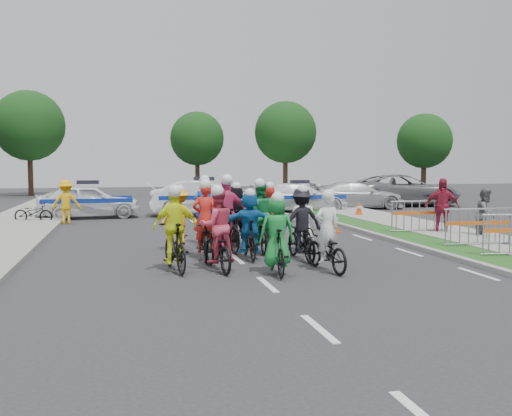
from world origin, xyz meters
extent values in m
plane|color=#28282B|center=(0.00, 0.00, 0.00)|extent=(90.00, 90.00, 0.00)
cube|color=gray|center=(5.10, 5.00, 0.06)|extent=(0.20, 60.00, 0.12)
cube|color=#184C19|center=(5.80, 5.00, 0.06)|extent=(1.20, 60.00, 0.11)
cube|color=gray|center=(7.60, 5.00, 0.07)|extent=(2.40, 60.00, 0.13)
imported|color=black|center=(1.59, 1.07, 0.46)|extent=(0.83, 1.81, 0.92)
imported|color=white|center=(1.59, 1.02, 0.94)|extent=(0.60, 0.44, 1.52)
sphere|color=white|center=(1.59, 0.97, 1.65)|extent=(0.26, 0.26, 0.26)
imported|color=black|center=(0.44, 0.95, 0.50)|extent=(0.60, 1.70, 1.00)
imported|color=#188534|center=(0.44, 0.90, 0.93)|extent=(0.77, 0.53, 1.50)
sphere|color=white|center=(0.44, 0.85, 1.62)|extent=(0.26, 0.26, 0.26)
imported|color=black|center=(-0.71, 1.69, 0.49)|extent=(0.88, 1.92, 0.97)
imported|color=#D33A56|center=(-0.71, 1.64, 0.99)|extent=(0.86, 0.71, 1.62)
sphere|color=white|center=(-0.71, 1.59, 1.75)|extent=(0.28, 0.28, 0.28)
imported|color=black|center=(-1.61, 1.79, 0.54)|extent=(0.77, 1.85, 1.08)
imported|color=#EDFF1A|center=(-1.61, 1.74, 0.99)|extent=(1.00, 0.53, 1.62)
sphere|color=white|center=(-1.61, 1.69, 1.75)|extent=(0.28, 0.28, 0.28)
imported|color=black|center=(1.49, 2.56, 0.47)|extent=(0.72, 1.83, 0.95)
imported|color=black|center=(1.49, 2.51, 0.97)|extent=(1.05, 0.63, 1.58)
sphere|color=white|center=(1.49, 2.46, 1.70)|extent=(0.27, 0.27, 0.27)
imported|color=black|center=(0.29, 2.94, 0.50)|extent=(0.53, 1.67, 0.99)
imported|color=#186EBA|center=(0.29, 2.89, 0.93)|extent=(1.40, 0.49, 1.49)
sphere|color=white|center=(0.29, 2.84, 1.61)|extent=(0.26, 0.26, 0.26)
imported|color=black|center=(-0.75, 3.23, 0.51)|extent=(0.89, 1.99, 1.01)
imported|color=red|center=(-0.75, 3.18, 1.02)|extent=(0.66, 0.47, 1.68)
sphere|color=white|center=(-0.75, 3.13, 1.82)|extent=(0.29, 0.29, 0.29)
imported|color=black|center=(1.91, 3.76, 0.48)|extent=(0.49, 1.61, 0.96)
imported|color=silver|center=(1.91, 3.71, 0.90)|extent=(0.72, 0.47, 1.44)
sphere|color=white|center=(1.91, 3.66, 1.56)|extent=(0.25, 0.25, 0.25)
imported|color=black|center=(0.80, 4.06, 0.50)|extent=(0.74, 1.93, 1.00)
imported|color=green|center=(0.80, 4.01, 1.01)|extent=(0.84, 0.67, 1.67)
sphere|color=white|center=(0.80, 3.96, 1.80)|extent=(0.29, 0.29, 0.29)
imported|color=black|center=(-0.02, 4.27, 0.59)|extent=(0.85, 2.02, 1.17)
imported|color=#E94084|center=(-0.02, 4.22, 1.06)|extent=(1.09, 0.59, 1.76)
sphere|color=white|center=(-0.02, 4.17, 1.90)|extent=(0.31, 0.31, 0.31)
imported|color=black|center=(-1.24, 4.55, 0.46)|extent=(0.80, 1.80, 0.91)
imported|color=#FFB01A|center=(-1.24, 4.50, 0.94)|extent=(1.04, 0.67, 1.52)
sphere|color=white|center=(-1.24, 4.45, 1.64)|extent=(0.26, 0.26, 0.26)
imported|color=black|center=(0.46, 5.46, 0.52)|extent=(0.70, 1.76, 1.03)
imported|color=black|center=(0.46, 5.41, 0.95)|extent=(1.48, 0.64, 1.55)
sphere|color=white|center=(0.46, 5.36, 1.67)|extent=(0.27, 0.27, 0.27)
imported|color=black|center=(-0.41, 5.74, 0.51)|extent=(1.07, 2.05, 1.03)
imported|color=#184BB6|center=(-0.41, 5.69, 1.03)|extent=(0.69, 0.53, 1.71)
sphere|color=white|center=(-0.41, 5.64, 1.85)|extent=(0.30, 0.30, 0.30)
imported|color=black|center=(1.57, 5.97, 0.51)|extent=(0.73, 1.75, 1.02)
imported|color=red|center=(1.57, 5.92, 0.95)|extent=(0.81, 0.60, 1.53)
sphere|color=white|center=(1.57, 5.87, 1.65)|extent=(0.27, 0.27, 0.27)
imported|color=white|center=(-4.13, 14.45, 0.72)|extent=(4.41, 2.19, 1.44)
imported|color=white|center=(0.80, 14.58, 0.78)|extent=(4.82, 1.98, 1.55)
imported|color=white|center=(5.59, 15.64, 0.67)|extent=(4.81, 2.34, 1.35)
imported|color=#BBBBC0|center=(8.94, 16.52, 0.68)|extent=(4.89, 2.53, 1.36)
imported|color=slate|center=(12.09, 17.71, 0.85)|extent=(6.32, 3.33, 1.69)
imported|color=#58575C|center=(8.14, 4.81, 0.78)|extent=(0.97, 0.93, 1.57)
imported|color=maroon|center=(7.29, 5.89, 0.93)|extent=(1.17, 0.88, 1.85)
imported|color=#EBAE0C|center=(-4.83, 12.36, 0.84)|extent=(1.10, 0.65, 1.69)
cube|color=#F24C0C|center=(4.24, 7.54, 0.01)|extent=(0.40, 0.40, 0.03)
cone|color=#F24C0C|center=(4.24, 7.54, 0.35)|extent=(0.36, 0.36, 0.70)
cylinder|color=silver|center=(4.24, 7.54, 0.45)|extent=(0.29, 0.29, 0.08)
cube|color=#F24C0C|center=(7.09, 12.02, 0.01)|extent=(0.40, 0.40, 0.03)
cone|color=#F24C0C|center=(7.09, 12.02, 0.35)|extent=(0.36, 0.36, 0.70)
cylinder|color=silver|center=(7.09, 12.02, 0.45)|extent=(0.29, 0.29, 0.08)
imported|color=black|center=(-6.10, 12.89, 0.41)|extent=(1.65, 1.04, 0.82)
cylinder|color=#382619|center=(9.00, 30.00, 1.62)|extent=(0.36, 0.36, 3.25)
sphere|color=#143C13|center=(9.00, 30.00, 4.55)|extent=(4.55, 4.55, 4.55)
cylinder|color=#382619|center=(18.00, 26.00, 1.38)|extent=(0.36, 0.36, 2.75)
sphere|color=#143C13|center=(18.00, 26.00, 3.85)|extent=(3.85, 3.85, 3.85)
cylinder|color=#382619|center=(-9.00, 32.00, 1.75)|extent=(0.36, 0.36, 3.50)
sphere|color=#143C13|center=(-9.00, 32.00, 4.90)|extent=(4.90, 4.90, 4.90)
cylinder|color=#382619|center=(3.00, 34.00, 1.50)|extent=(0.36, 0.36, 3.00)
sphere|color=#143C13|center=(3.00, 34.00, 4.20)|extent=(4.20, 4.20, 4.20)
camera|label=1|loc=(-2.67, -10.52, 2.36)|focal=40.00mm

